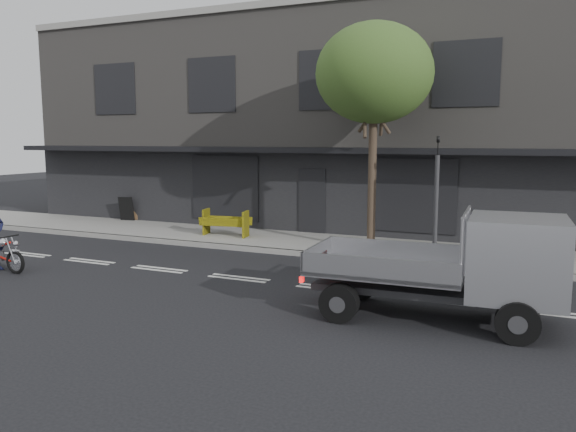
{
  "coord_description": "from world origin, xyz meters",
  "views": [
    {
      "loc": [
        6.57,
        -11.92,
        3.43
      ],
      "look_at": [
        1.12,
        0.5,
        1.56
      ],
      "focal_mm": 35.0,
      "sensor_mm": 36.0,
      "label": 1
    }
  ],
  "objects_px": {
    "construction_barrier": "(222,223)",
    "sandwich_board": "(126,209)",
    "street_tree": "(374,74)",
    "traffic_light_pole": "(436,206)",
    "flatbed_ute": "(491,261)"
  },
  "relations": [
    {
      "from": "construction_barrier",
      "to": "sandwich_board",
      "type": "relative_size",
      "value": 1.71
    },
    {
      "from": "street_tree",
      "to": "construction_barrier",
      "type": "bearing_deg",
      "value": 179.31
    },
    {
      "from": "sandwich_board",
      "to": "traffic_light_pole",
      "type": "bearing_deg",
      "value": -22.65
    },
    {
      "from": "street_tree",
      "to": "construction_barrier",
      "type": "distance_m",
      "value": 6.96
    },
    {
      "from": "street_tree",
      "to": "sandwich_board",
      "type": "height_order",
      "value": "street_tree"
    },
    {
      "from": "flatbed_ute",
      "to": "construction_barrier",
      "type": "relative_size",
      "value": 2.84
    },
    {
      "from": "construction_barrier",
      "to": "sandwich_board",
      "type": "bearing_deg",
      "value": 162.36
    },
    {
      "from": "street_tree",
      "to": "construction_barrier",
      "type": "relative_size",
      "value": 4.09
    },
    {
      "from": "traffic_light_pole",
      "to": "sandwich_board",
      "type": "bearing_deg",
      "value": 168.15
    },
    {
      "from": "construction_barrier",
      "to": "sandwich_board",
      "type": "height_order",
      "value": "sandwich_board"
    },
    {
      "from": "street_tree",
      "to": "flatbed_ute",
      "type": "bearing_deg",
      "value": -55.54
    },
    {
      "from": "traffic_light_pole",
      "to": "sandwich_board",
      "type": "distance_m",
      "value": 12.94
    },
    {
      "from": "flatbed_ute",
      "to": "sandwich_board",
      "type": "bearing_deg",
      "value": 151.0
    },
    {
      "from": "street_tree",
      "to": "traffic_light_pole",
      "type": "height_order",
      "value": "street_tree"
    },
    {
      "from": "construction_barrier",
      "to": "sandwich_board",
      "type": "distance_m",
      "value": 5.73
    }
  ]
}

